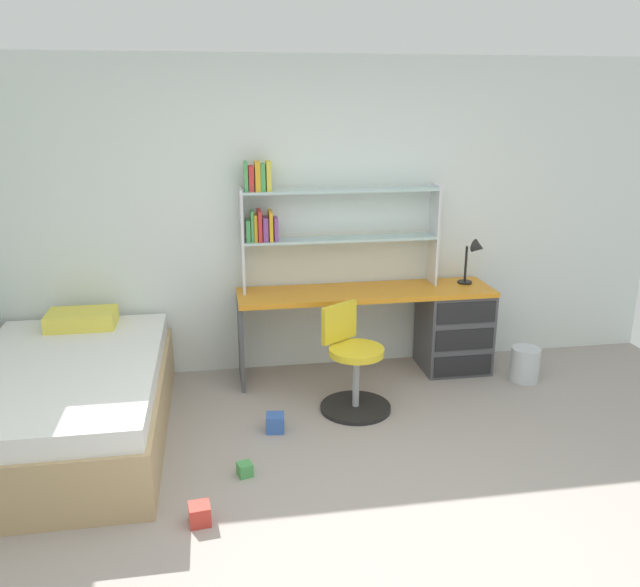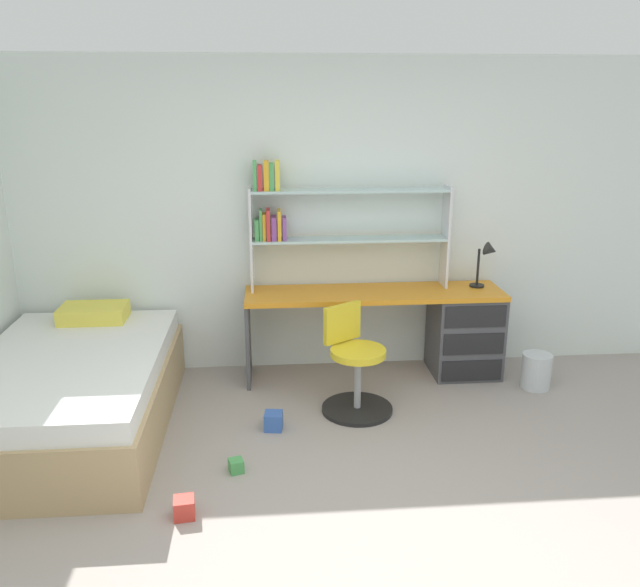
{
  "view_description": "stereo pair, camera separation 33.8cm",
  "coord_description": "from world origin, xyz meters",
  "views": [
    {
      "loc": [
        -0.81,
        -2.64,
        2.19
      ],
      "look_at": [
        -0.13,
        1.46,
        0.94
      ],
      "focal_mm": 36.1,
      "sensor_mm": 36.0,
      "label": 1
    },
    {
      "loc": [
        -0.47,
        -2.68,
        2.19
      ],
      "look_at": [
        -0.13,
        1.46,
        0.94
      ],
      "focal_mm": 36.1,
      "sensor_mm": 36.0,
      "label": 2
    }
  ],
  "objects": [
    {
      "name": "bed_platform",
      "position": [
        -1.84,
        1.45,
        0.27
      ],
      "size": [
        1.27,
        2.0,
        0.66
      ],
      "color": "tan",
      "rests_on": "ground_plane"
    },
    {
      "name": "desk_lamp",
      "position": [
        1.29,
        2.22,
        0.98
      ],
      "size": [
        0.2,
        0.17,
        0.38
      ],
      "color": "black",
      "rests_on": "desk"
    },
    {
      "name": "swivel_chair",
      "position": [
        0.13,
        1.58,
        0.3
      ],
      "size": [
        0.52,
        0.52,
        0.78
      ],
      "color": "black",
      "rests_on": "ground_plane"
    },
    {
      "name": "waste_bin",
      "position": [
        1.62,
        1.84,
        0.14
      ],
      "size": [
        0.23,
        0.23,
        0.28
      ],
      "primitive_type": "cylinder",
      "color": "silver",
      "rests_on": "ground_plane"
    },
    {
      "name": "desk",
      "position": [
        0.92,
        2.19,
        0.41
      ],
      "size": [
        2.07,
        0.5,
        0.72
      ],
      "color": "orange",
      "rests_on": "ground_plane"
    },
    {
      "name": "ground_plane",
      "position": [
        0.0,
        0.0,
        -0.01
      ],
      "size": [
        5.99,
        5.92,
        0.02
      ],
      "primitive_type": "cube",
      "color": "#9E938C"
    },
    {
      "name": "toy_block_red_1",
      "position": [
        -0.96,
        0.39,
        0.06
      ],
      "size": [
        0.13,
        0.13,
        0.11
      ],
      "primitive_type": "cube",
      "rotation": [
        0.0,
        0.0,
        1.68
      ],
      "color": "red",
      "rests_on": "ground_plane"
    },
    {
      "name": "toy_block_green_0",
      "position": [
        -0.7,
        0.81,
        0.04
      ],
      "size": [
        0.1,
        0.1,
        0.08
      ],
      "primitive_type": "cube",
      "rotation": [
        0.0,
        0.0,
        1.87
      ],
      "color": "#479E51",
      "rests_on": "ground_plane"
    },
    {
      "name": "bookshelf_hutch",
      "position": [
        -0.05,
        2.32,
        1.31
      ],
      "size": [
        1.58,
        0.22,
        1.03
      ],
      "color": "silver",
      "rests_on": "desk"
    },
    {
      "name": "toy_block_blue_2",
      "position": [
        -0.46,
        1.33,
        0.06
      ],
      "size": [
        0.14,
        0.14,
        0.12
      ],
      "primitive_type": "cube",
      "rotation": [
        0.0,
        0.0,
        3.02
      ],
      "color": "#3860B7",
      "rests_on": "ground_plane"
    },
    {
      "name": "room_shell",
      "position": [
        -1.26,
        1.25,
        1.27
      ],
      "size": [
        5.99,
        5.92,
        2.53
      ],
      "color": "silver",
      "rests_on": "ground_plane"
    }
  ]
}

